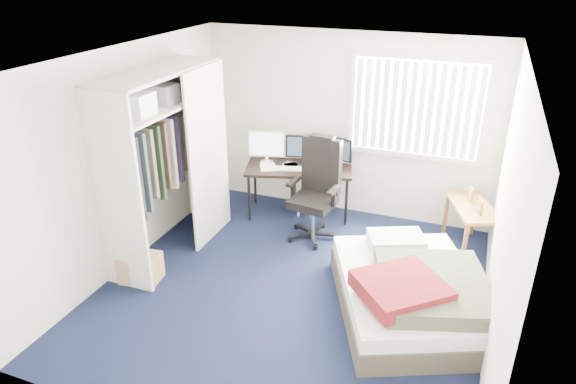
% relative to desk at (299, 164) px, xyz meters
% --- Properties ---
extents(ground, '(4.20, 4.20, 0.00)m').
position_rel_desk_xyz_m(ground, '(0.55, -1.76, -0.75)').
color(ground, black).
rests_on(ground, ground).
extents(room_shell, '(4.20, 4.20, 4.20)m').
position_rel_desk_xyz_m(room_shell, '(0.55, -1.76, 0.76)').
color(room_shell, silver).
rests_on(room_shell, ground).
extents(window_assembly, '(1.72, 0.09, 1.32)m').
position_rel_desk_xyz_m(window_assembly, '(1.45, 0.29, 0.85)').
color(window_assembly, white).
rests_on(window_assembly, ground).
extents(closet, '(0.64, 1.84, 2.22)m').
position_rel_desk_xyz_m(closet, '(-1.12, -1.49, 0.61)').
color(closet, beige).
rests_on(closet, ground).
extents(desk, '(1.57, 1.04, 1.17)m').
position_rel_desk_xyz_m(desk, '(0.00, 0.00, 0.00)').
color(desk, black).
rests_on(desk, ground).
extents(office_chair, '(0.69, 0.69, 1.32)m').
position_rel_desk_xyz_m(office_chair, '(0.41, -0.52, -0.24)').
color(office_chair, black).
rests_on(office_chair, ground).
extents(footstool, '(0.28, 0.24, 0.22)m').
position_rel_desk_xyz_m(footstool, '(0.14, -0.05, -0.58)').
color(footstool, white).
rests_on(footstool, ground).
extents(nightstand, '(0.72, 0.99, 0.79)m').
position_rel_desk_xyz_m(nightstand, '(2.30, -0.21, -0.20)').
color(nightstand, brown).
rests_on(nightstand, ground).
extents(bed, '(1.98, 2.21, 0.61)m').
position_rel_desk_xyz_m(bed, '(1.83, -1.73, -0.48)').
color(bed, '#40382E').
rests_on(bed, ground).
extents(pine_box, '(0.46, 0.37, 0.32)m').
position_rel_desk_xyz_m(pine_box, '(-1.10, -2.21, -0.59)').
color(pine_box, '#A17A50').
rests_on(pine_box, ground).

